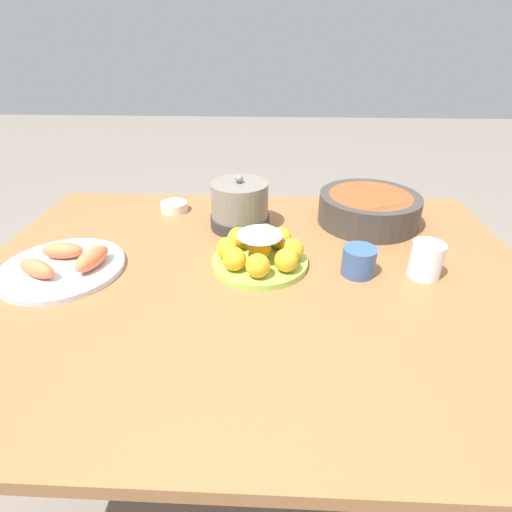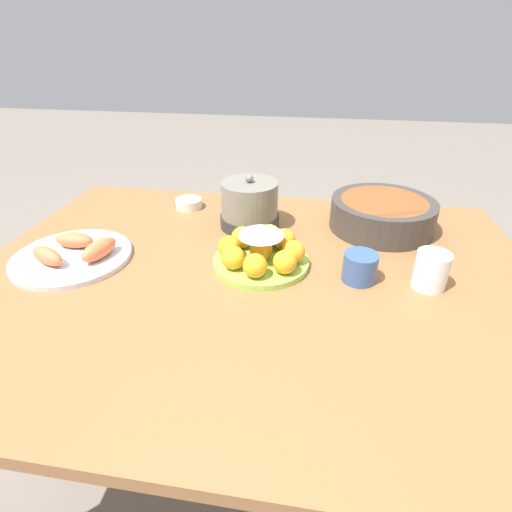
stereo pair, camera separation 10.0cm
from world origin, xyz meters
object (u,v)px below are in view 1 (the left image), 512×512
at_px(cake_plate, 260,252).
at_px(warming_pot, 240,206).
at_px(seafood_platter, 63,266).
at_px(cup_far, 426,260).
at_px(sauce_bowl, 174,206).
at_px(cup_near, 359,261).
at_px(dining_table, 252,302).
at_px(serving_bowl, 369,208).

relative_size(cake_plate, warming_pot, 1.37).
distance_m(seafood_platter, cup_far, 0.90).
xyz_separation_m(sauce_bowl, cup_near, (0.55, -0.37, 0.02)).
relative_size(sauce_bowl, cup_near, 1.08).
distance_m(dining_table, warming_pot, 0.32).
bearing_deg(seafood_platter, cup_near, 1.88).
bearing_deg(seafood_platter, sauce_bowl, 63.66).
distance_m(cake_plate, sauce_bowl, 0.45).
bearing_deg(cup_far, seafood_platter, -178.64).
xyz_separation_m(cup_near, cup_far, (0.16, -0.00, 0.01)).
bearing_deg(seafood_platter, warming_pot, 33.73).
bearing_deg(cup_far, cup_near, 178.97).
xyz_separation_m(cup_near, warming_pot, (-0.32, 0.26, 0.03)).
bearing_deg(warming_pot, serving_bowl, 6.88).
relative_size(seafood_platter, cup_far, 3.41).
xyz_separation_m(dining_table, cake_plate, (0.02, 0.05, 0.12)).
height_order(serving_bowl, sauce_bowl, serving_bowl).
height_order(sauce_bowl, seafood_platter, seafood_platter).
bearing_deg(dining_table, warming_pot, 100.52).
height_order(dining_table, cake_plate, cake_plate).
distance_m(sauce_bowl, cup_near, 0.66).
bearing_deg(cup_far, warming_pot, 151.21).
xyz_separation_m(sauce_bowl, seafood_platter, (-0.19, -0.39, 0.00)).
bearing_deg(cup_near, dining_table, -175.52).
relative_size(dining_table, cake_plate, 5.73).
xyz_separation_m(dining_table, warming_pot, (-0.05, 0.28, 0.15)).
bearing_deg(warming_pot, cup_near, -39.41).
distance_m(cake_plate, seafood_platter, 0.50).
xyz_separation_m(serving_bowl, sauce_bowl, (-0.63, 0.06, -0.03)).
bearing_deg(sauce_bowl, cup_near, -33.98).
height_order(serving_bowl, cup_far, serving_bowl).
bearing_deg(seafood_platter, cake_plate, 6.75).
distance_m(seafood_platter, warming_pot, 0.51).
height_order(sauce_bowl, warming_pot, warming_pot).
distance_m(cup_near, warming_pot, 0.41).
bearing_deg(serving_bowl, warming_pot, -173.12).
bearing_deg(serving_bowl, sauce_bowl, 174.50).
bearing_deg(cake_plate, seafood_platter, -173.25).
height_order(cake_plate, warming_pot, warming_pot).
height_order(serving_bowl, seafood_platter, serving_bowl).
relative_size(serving_bowl, sauce_bowl, 3.49).
xyz_separation_m(cake_plate, sauce_bowl, (-0.30, 0.33, -0.02)).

